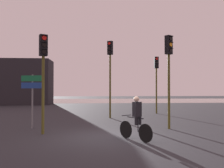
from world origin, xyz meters
TOP-DOWN VIEW (x-y plane):
  - ground_plane at (0.00, 0.00)m, footprint 120.00×120.00m
  - water_strip at (0.00, 32.23)m, footprint 80.00×16.00m
  - distant_building at (-11.29, 22.23)m, footprint 10.64×4.00m
  - traffic_light_center at (0.49, 6.63)m, footprint 0.40×0.42m
  - traffic_light_near_right at (3.01, 1.92)m, footprint 0.40×0.42m
  - traffic_light_near_left at (-2.71, 0.92)m, footprint 0.39×0.41m
  - traffic_light_far_right at (4.30, 9.37)m, footprint 0.34×0.35m
  - direction_sign_post at (-3.55, 2.51)m, footprint 1.08×0.26m
  - cyclist at (0.98, -0.67)m, footprint 0.99×1.44m

SIDE VIEW (x-z plane):
  - ground_plane at x=0.00m, z-range 0.00..0.00m
  - water_strip at x=0.00m, z-range 0.00..0.01m
  - cyclist at x=0.98m, z-range 0.01..1.63m
  - direction_sign_post at x=-3.55m, z-range 0.49..3.09m
  - distant_building at x=-11.29m, z-range 0.00..5.59m
  - traffic_light_near_left at x=-2.71m, z-range 0.83..5.02m
  - traffic_light_far_right at x=4.30m, z-range 0.86..5.30m
  - traffic_light_near_right at x=3.01m, z-range 0.87..5.33m
  - traffic_light_center at x=0.49m, z-range 0.95..6.03m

